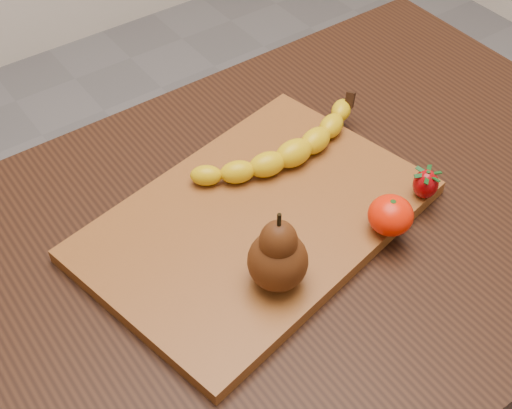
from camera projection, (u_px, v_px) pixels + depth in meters
table at (312, 256)px, 1.05m from camera, size 1.00×0.70×0.76m
cutting_board at (256, 220)px, 0.95m from camera, size 0.50×0.38×0.02m
banana at (294, 153)px, 1.00m from camera, size 0.25×0.07×0.04m
pear at (278, 250)px, 0.83m from camera, size 0.10×0.10×0.11m
mandarin at (391, 215)px, 0.91m from camera, size 0.07×0.07×0.05m
strawberry at (426, 183)px, 0.95m from camera, size 0.05×0.05×0.04m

